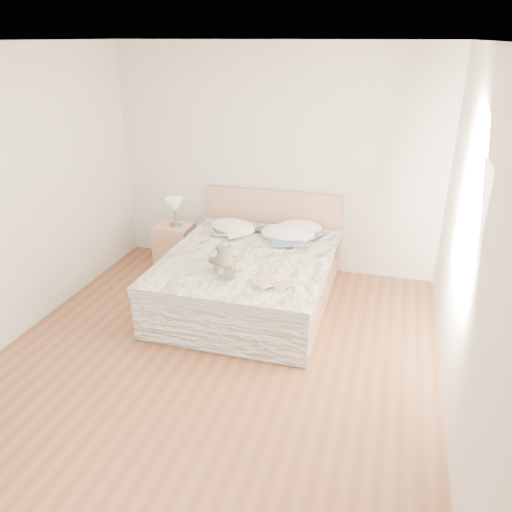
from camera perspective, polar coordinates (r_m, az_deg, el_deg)
name	(u,v)px	position (r m, az deg, el deg)	size (l,w,h in m)	color
floor	(214,361)	(4.70, -4.88, -11.83)	(4.00, 4.50, 0.00)	brown
ceiling	(200,41)	(3.82, -6.39, 23.23)	(4.00, 4.50, 0.00)	white
wall_back	(275,161)	(6.13, 2.20, 10.77)	(4.00, 0.02, 2.70)	silver
wall_front	(11,401)	(2.37, -26.22, -14.68)	(4.00, 0.02, 2.70)	silver
wall_left	(2,202)	(5.12, -26.99, 5.55)	(0.02, 4.50, 2.70)	silver
wall_right	(472,249)	(3.85, 23.45, 0.73)	(0.02, 4.50, 2.70)	silver
window	(468,222)	(4.09, 23.11, 3.62)	(0.02, 1.30, 1.10)	white
bed	(250,276)	(5.51, -0.64, -2.29)	(1.72, 2.14, 1.00)	tan
nightstand	(175,246)	(6.46, -9.25, 1.18)	(0.45, 0.40, 0.56)	tan
table_lamp	(174,206)	(6.24, -9.30, 5.61)	(0.29, 0.29, 0.35)	#534E48
pillow_left	(233,227)	(5.97, -2.68, 3.30)	(0.59, 0.41, 0.18)	white
pillow_middle	(288,233)	(5.79, 3.63, 2.59)	(0.63, 0.44, 0.19)	white
pillow_right	(299,228)	(5.98, 4.98, 3.26)	(0.54, 0.38, 0.16)	white
blouse	(286,238)	(5.69, 3.49, 2.12)	(0.56, 0.60, 0.02)	#3D4E6E
photo_book	(226,234)	(5.81, -3.42, 2.58)	(0.35, 0.24, 0.03)	white
childrens_book	(276,284)	(4.63, 2.31, -3.17)	(0.33, 0.22, 0.02)	beige
teddy_bear	(224,268)	(4.90, -3.68, -1.38)	(0.26, 0.37, 0.19)	#625A4A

